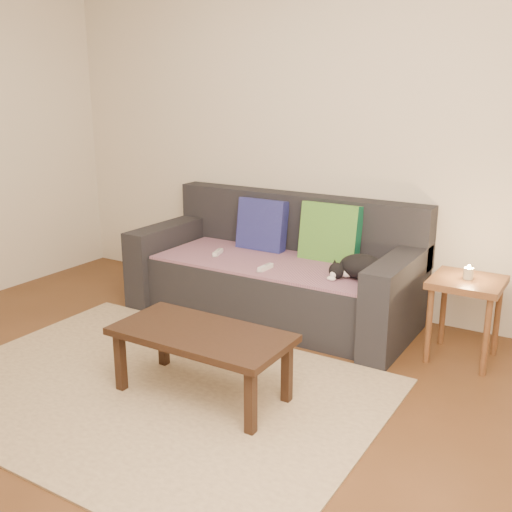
{
  "coord_description": "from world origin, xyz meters",
  "views": [
    {
      "loc": [
        2.09,
        -2.15,
        1.66
      ],
      "look_at": [
        0.05,
        1.2,
        0.55
      ],
      "focal_mm": 42.0,
      "sensor_mm": 36.0,
      "label": 1
    }
  ],
  "objects_px": {
    "coffee_table": "(201,340)",
    "side_table": "(466,293)",
    "cat": "(360,267)",
    "wii_remote_b": "(265,267)",
    "wii_remote_a": "(218,252)",
    "sofa": "(276,274)"
  },
  "relations": [
    {
      "from": "sofa",
      "to": "cat",
      "type": "bearing_deg",
      "value": -12.12
    },
    {
      "from": "wii_remote_a",
      "to": "side_table",
      "type": "xyz_separation_m",
      "value": [
        1.81,
        0.08,
        -0.02
      ]
    },
    {
      "from": "wii_remote_b",
      "to": "coffee_table",
      "type": "distance_m",
      "value": 1.04
    },
    {
      "from": "cat",
      "to": "wii_remote_a",
      "type": "xyz_separation_m",
      "value": [
        -1.14,
        0.0,
        -0.06
      ]
    },
    {
      "from": "sofa",
      "to": "wii_remote_b",
      "type": "xyz_separation_m",
      "value": [
        0.08,
        -0.3,
        0.15
      ]
    },
    {
      "from": "wii_remote_a",
      "to": "wii_remote_b",
      "type": "height_order",
      "value": "same"
    },
    {
      "from": "wii_remote_b",
      "to": "coffee_table",
      "type": "xyz_separation_m",
      "value": [
        0.2,
        -1.02,
        -0.11
      ]
    },
    {
      "from": "wii_remote_b",
      "to": "side_table",
      "type": "distance_m",
      "value": 1.32
    },
    {
      "from": "wii_remote_a",
      "to": "side_table",
      "type": "distance_m",
      "value": 1.81
    },
    {
      "from": "wii_remote_a",
      "to": "coffee_table",
      "type": "relative_size",
      "value": 0.15
    },
    {
      "from": "cat",
      "to": "wii_remote_b",
      "type": "bearing_deg",
      "value": -164.48
    },
    {
      "from": "wii_remote_a",
      "to": "coffee_table",
      "type": "distance_m",
      "value": 1.36
    },
    {
      "from": "wii_remote_b",
      "to": "side_table",
      "type": "relative_size",
      "value": 0.28
    },
    {
      "from": "cat",
      "to": "side_table",
      "type": "distance_m",
      "value": 0.68
    },
    {
      "from": "coffee_table",
      "to": "sofa",
      "type": "bearing_deg",
      "value": 101.95
    },
    {
      "from": "wii_remote_a",
      "to": "wii_remote_b",
      "type": "relative_size",
      "value": 1.0
    },
    {
      "from": "wii_remote_b",
      "to": "side_table",
      "type": "bearing_deg",
      "value": -77.09
    },
    {
      "from": "sofa",
      "to": "wii_remote_b",
      "type": "bearing_deg",
      "value": -74.47
    },
    {
      "from": "wii_remote_b",
      "to": "side_table",
      "type": "xyz_separation_m",
      "value": [
        1.3,
        0.23,
        -0.02
      ]
    },
    {
      "from": "wii_remote_b",
      "to": "wii_remote_a",
      "type": "bearing_deg",
      "value": 76.55
    },
    {
      "from": "wii_remote_b",
      "to": "coffee_table",
      "type": "bearing_deg",
      "value": -166.15
    },
    {
      "from": "coffee_table",
      "to": "side_table",
      "type": "bearing_deg",
      "value": 48.33
    }
  ]
}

